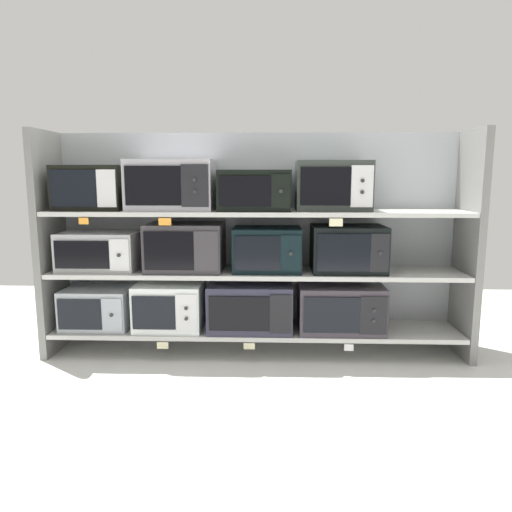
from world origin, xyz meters
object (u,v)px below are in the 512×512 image
microwave_4 (101,251)px  microwave_7 (348,249)px  microwave_1 (170,305)px  microwave_5 (186,247)px  microwave_10 (255,190)px  microwave_0 (99,307)px  microwave_8 (92,188)px  microwave_6 (267,249)px  microwave_9 (172,185)px  microwave_11 (333,186)px  microwave_2 (251,305)px  microwave_3 (340,307)px

microwave_4 → microwave_7: size_ratio=1.08×
microwave_1 → microwave_5: size_ratio=0.90×
microwave_5 → microwave_10: microwave_10 is taller
microwave_0 → microwave_4: (0.03, 0.00, 0.40)m
microwave_1 → microwave_10: 1.00m
microwave_1 → microwave_7: 1.30m
microwave_5 → microwave_8: microwave_8 is taller
microwave_6 → microwave_4: bearing=180.0°
microwave_9 → microwave_8: bearing=-180.0°
microwave_7 → microwave_11: (-0.11, 0.00, 0.42)m
microwave_1 → microwave_8: 0.97m
microwave_2 → microwave_8: microwave_8 is taller
microwave_1 → microwave_0: bearing=-180.0°
microwave_9 → microwave_10: size_ratio=1.18×
microwave_9 → microwave_10: microwave_9 is taller
microwave_6 → microwave_11: bearing=0.0°
microwave_1 → microwave_2: 0.57m
microwave_11 → microwave_2: bearing=180.0°
microwave_10 → microwave_8: bearing=-180.0°
microwave_6 → microwave_8: bearing=-180.0°
microwave_8 → microwave_9: 0.55m
microwave_2 → microwave_8: 1.35m
microwave_3 → microwave_7: bearing=-0.2°
microwave_3 → microwave_6: bearing=-180.0°
microwave_1 → microwave_2: (0.57, 0.00, 0.00)m
microwave_1 → microwave_6: microwave_6 is taller
microwave_0 → microwave_11: bearing=0.0°
microwave_0 → microwave_8: 0.84m
microwave_0 → microwave_1: microwave_1 is taller
microwave_9 → microwave_3: bearing=-0.0°
microwave_1 → microwave_2: bearing=0.0°
microwave_2 → microwave_4: microwave_4 is taller
microwave_3 → microwave_6: (-0.51, -0.00, 0.40)m
microwave_0 → microwave_8: (-0.00, -0.00, 0.84)m
microwave_0 → microwave_3: size_ratio=0.80×
microwave_11 → microwave_3: bearing=-0.0°
microwave_1 → microwave_9: (0.04, -0.00, 0.84)m
microwave_2 → microwave_7: microwave_7 is taller
microwave_0 → microwave_1: bearing=0.0°
microwave_4 → microwave_10: microwave_10 is taller
microwave_5 → microwave_7: microwave_5 is taller
microwave_3 → microwave_11: size_ratio=1.18×
microwave_0 → microwave_7: (1.74, -0.00, 0.43)m
microwave_8 → microwave_9: (0.55, 0.00, 0.02)m
microwave_0 → microwave_4: bearing=0.2°
microwave_3 → microwave_5: size_ratio=1.12×
microwave_5 → microwave_10: bearing=0.0°
microwave_6 → microwave_9: (-0.64, 0.00, 0.43)m
microwave_5 → microwave_8: size_ratio=1.13×
microwave_6 → microwave_9: size_ratio=0.81×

